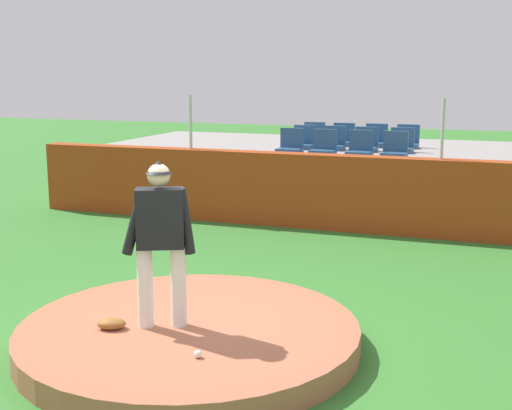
{
  "coord_description": "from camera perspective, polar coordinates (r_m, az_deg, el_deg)",
  "views": [
    {
      "loc": [
        2.99,
        -6.2,
        2.87
      ],
      "look_at": [
        0.0,
        2.09,
        1.16
      ],
      "focal_mm": 47.9,
      "sensor_mm": 36.0,
      "label": 1
    }
  ],
  "objects": [
    {
      "name": "fielding_glove",
      "position": [
        7.33,
        -11.97,
        -9.68
      ],
      "size": [
        0.35,
        0.28,
        0.11
      ],
      "primitive_type": "ellipsoid",
      "rotation": [
        0.0,
        0.0,
        3.44
      ],
      "color": "brown",
      "rests_on": "pitchers_mound"
    },
    {
      "name": "pitcher",
      "position": [
        7.04,
        -7.99,
        -2.24
      ],
      "size": [
        0.72,
        0.43,
        1.75
      ],
      "rotation": [
        0.0,
        0.0,
        0.44
      ],
      "color": "white",
      "rests_on": "pitchers_mound"
    },
    {
      "name": "stadium_chair_10",
      "position": [
        15.4,
        9.97,
        5.4
      ],
      "size": [
        0.48,
        0.44,
        0.5
      ],
      "rotation": [
        0.0,
        0.0,
        3.14
      ],
      "color": "#2A547D",
      "rests_on": "bleacher_platform"
    },
    {
      "name": "stadium_chair_8",
      "position": [
        15.71,
        4.82,
        5.64
      ],
      "size": [
        0.48,
        0.44,
        0.5
      ],
      "rotation": [
        0.0,
        0.0,
        3.14
      ],
      "color": "#2A547D",
      "rests_on": "bleacher_platform"
    },
    {
      "name": "stadium_chair_7",
      "position": [
        14.4,
        12.06,
        4.95
      ],
      "size": [
        0.48,
        0.44,
        0.5
      ],
      "rotation": [
        0.0,
        0.0,
        3.14
      ],
      "color": "#2A547D",
      "rests_on": "bleacher_platform"
    },
    {
      "name": "stadium_chair_6",
      "position": [
        14.48,
        9.15,
        5.09
      ],
      "size": [
        0.48,
        0.44,
        0.5
      ],
      "rotation": [
        0.0,
        0.0,
        3.14
      ],
      "color": "#2A547D",
      "rests_on": "bleacher_platform"
    },
    {
      "name": "pitchers_mound",
      "position": [
        7.41,
        -5.6,
        -10.77
      ],
      "size": [
        3.61,
        3.61,
        0.26
      ],
      "primitive_type": "cylinder",
      "color": "#A76244",
      "rests_on": "ground_plane"
    },
    {
      "name": "stadium_chair_1",
      "position": [
        13.76,
        5.67,
        4.87
      ],
      "size": [
        0.48,
        0.44,
        0.5
      ],
      "rotation": [
        0.0,
        0.0,
        3.14
      ],
      "color": "#2A547D",
      "rests_on": "bleacher_platform"
    },
    {
      "name": "fence_post_left",
      "position": [
        13.5,
        -5.49,
        6.91
      ],
      "size": [
        0.06,
        0.06,
        1.06
      ],
      "primitive_type": "cylinder",
      "color": "silver",
      "rests_on": "brick_barrier"
    },
    {
      "name": "stadium_chair_0",
      "position": [
        14.0,
        2.9,
        5.01
      ],
      "size": [
        0.48,
        0.44,
        0.5
      ],
      "rotation": [
        0.0,
        0.0,
        3.14
      ],
      "color": "#2A547D",
      "rests_on": "bleacher_platform"
    },
    {
      "name": "stadium_chair_4",
      "position": [
        14.8,
        4.0,
        5.32
      ],
      "size": [
        0.48,
        0.44,
        0.5
      ],
      "rotation": [
        0.0,
        0.0,
        3.14
      ],
      "color": "#2A547D",
      "rests_on": "bleacher_platform"
    },
    {
      "name": "stadium_chair_9",
      "position": [
        15.52,
        7.28,
        5.53
      ],
      "size": [
        0.48,
        0.44,
        0.5
      ],
      "rotation": [
        0.0,
        0.0,
        3.14
      ],
      "color": "#2A547D",
      "rests_on": "bleacher_platform"
    },
    {
      "name": "stadium_chair_5",
      "position": [
        14.66,
        6.48,
        5.23
      ],
      "size": [
        0.48,
        0.44,
        0.5
      ],
      "rotation": [
        0.0,
        0.0,
        3.14
      ],
      "color": "#2A547D",
      "rests_on": "bleacher_platform"
    },
    {
      "name": "brick_barrier",
      "position": [
        12.72,
        5.95,
        1.1
      ],
      "size": [
        12.07,
        0.4,
        1.39
      ],
      "primitive_type": "cube",
      "color": "#9E3B15",
      "rests_on": "ground_plane"
    },
    {
      "name": "fence_post_right",
      "position": [
        12.25,
        15.32,
        6.16
      ],
      "size": [
        0.06,
        0.06,
        1.06
      ],
      "primitive_type": "cylinder",
      "color": "silver",
      "rests_on": "brick_barrier"
    },
    {
      "name": "ground_plane",
      "position": [
        7.46,
        -5.58,
        -11.68
      ],
      "size": [
        60.0,
        60.0,
        0.0
      ],
      "primitive_type": "plane",
      "color": "#34762C"
    },
    {
      "name": "stadium_chair_11",
      "position": [
        15.31,
        12.53,
        5.28
      ],
      "size": [
        0.48,
        0.44,
        0.5
      ],
      "rotation": [
        0.0,
        0.0,
        3.14
      ],
      "color": "#2A547D",
      "rests_on": "bleacher_platform"
    },
    {
      "name": "stadium_chair_3",
      "position": [
        13.53,
        11.52,
        4.59
      ],
      "size": [
        0.48,
        0.44,
        0.5
      ],
      "rotation": [
        0.0,
        0.0,
        3.14
      ],
      "color": "#2A547D",
      "rests_on": "bleacher_platform"
    },
    {
      "name": "baseball",
      "position": [
        6.52,
        -4.89,
        -12.3
      ],
      "size": [
        0.07,
        0.07,
        0.07
      ],
      "primitive_type": "sphere",
      "color": "white",
      "rests_on": "pitchers_mound"
    },
    {
      "name": "bleacher_platform",
      "position": [
        15.47,
        8.48,
        2.55
      ],
      "size": [
        11.17,
        4.49,
        1.26
      ],
      "primitive_type": "cube",
      "color": "gray",
      "rests_on": "ground_plane"
    },
    {
      "name": "stadium_chair_2",
      "position": [
        13.62,
        8.69,
        4.73
      ],
      "size": [
        0.48,
        0.44,
        0.5
      ],
      "rotation": [
        0.0,
        0.0,
        3.14
      ],
      "color": "#2A547D",
      "rests_on": "bleacher_platform"
    }
  ]
}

